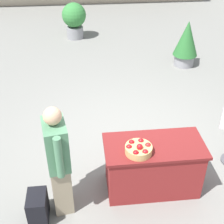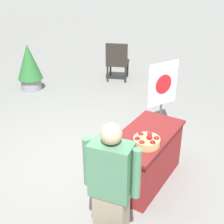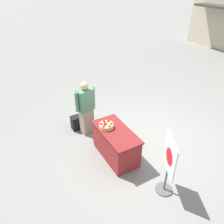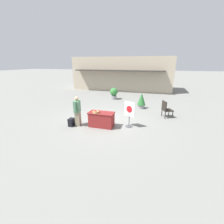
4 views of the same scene
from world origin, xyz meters
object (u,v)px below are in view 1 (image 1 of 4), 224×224
(apple_basket, at_px, (139,149))
(backpack, at_px, (38,208))
(display_table, at_px, (153,166))
(potted_plant_near_right, at_px, (74,18))
(person_visitor, at_px, (58,161))
(potted_plant_far_left, at_px, (186,42))

(apple_basket, distance_m, backpack, 1.48)
(display_table, relative_size, potted_plant_near_right, 1.28)
(person_visitor, height_order, potted_plant_far_left, person_visitor)
(person_visitor, relative_size, potted_plant_near_right, 1.51)
(apple_basket, distance_m, person_visitor, 1.01)
(display_table, xyz_separation_m, potted_plant_far_left, (1.67, 3.92, 0.21))
(display_table, height_order, backpack, display_table)
(apple_basket, bearing_deg, display_table, 28.08)
(backpack, bearing_deg, potted_plant_near_right, 85.45)
(display_table, relative_size, apple_basket, 3.87)
(apple_basket, height_order, person_visitor, person_visitor)
(person_visitor, bearing_deg, display_table, 0.00)
(potted_plant_near_right, bearing_deg, apple_basket, -82.79)
(person_visitor, xyz_separation_m, potted_plant_near_right, (0.22, 6.35, -0.21))
(apple_basket, xyz_separation_m, person_visitor, (-1.01, -0.09, -0.03))
(apple_basket, distance_m, potted_plant_far_left, 4.48)
(display_table, height_order, apple_basket, apple_basket)
(apple_basket, bearing_deg, person_visitor, -174.86)
(display_table, xyz_separation_m, backpack, (-1.55, -0.40, -0.18))
(display_table, distance_m, potted_plant_near_right, 6.22)
(person_visitor, height_order, backpack, person_visitor)
(person_visitor, xyz_separation_m, potted_plant_far_left, (2.92, 4.14, -0.20))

